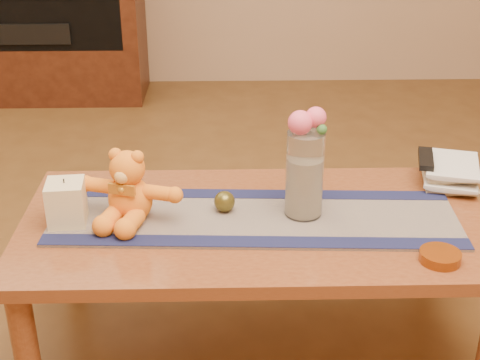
{
  "coord_description": "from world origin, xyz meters",
  "views": [
    {
      "loc": [
        -0.09,
        -1.77,
        1.44
      ],
      "look_at": [
        -0.05,
        0.0,
        0.58
      ],
      "focal_mm": 51.09,
      "sensor_mm": 36.0,
      "label": 1
    }
  ],
  "objects_px": {
    "pillar_candle": "(66,202)",
    "glass_vase": "(305,174)",
    "teddy_bear": "(129,185)",
    "bronze_ball": "(224,201)",
    "book_bottom": "(423,178)",
    "amber_dish": "(440,257)",
    "tv_remote": "(426,159)"
  },
  "relations": [
    {
      "from": "glass_vase",
      "to": "tv_remote",
      "type": "relative_size",
      "value": 1.62
    },
    {
      "from": "tv_remote",
      "to": "pillar_candle",
      "type": "bearing_deg",
      "value": -154.03
    },
    {
      "from": "tv_remote",
      "to": "amber_dish",
      "type": "relative_size",
      "value": 1.45
    },
    {
      "from": "glass_vase",
      "to": "bronze_ball",
      "type": "bearing_deg",
      "value": 174.22
    },
    {
      "from": "book_bottom",
      "to": "amber_dish",
      "type": "relative_size",
      "value": 2.02
    },
    {
      "from": "book_bottom",
      "to": "tv_remote",
      "type": "distance_m",
      "value": 0.08
    },
    {
      "from": "pillar_candle",
      "to": "glass_vase",
      "type": "bearing_deg",
      "value": 2.63
    },
    {
      "from": "glass_vase",
      "to": "book_bottom",
      "type": "height_order",
      "value": "glass_vase"
    },
    {
      "from": "bronze_ball",
      "to": "book_bottom",
      "type": "bearing_deg",
      "value": 17.35
    },
    {
      "from": "teddy_bear",
      "to": "book_bottom",
      "type": "height_order",
      "value": "teddy_bear"
    },
    {
      "from": "pillar_candle",
      "to": "bronze_ball",
      "type": "bearing_deg",
      "value": 6.92
    },
    {
      "from": "pillar_candle",
      "to": "book_bottom",
      "type": "height_order",
      "value": "pillar_candle"
    },
    {
      "from": "teddy_bear",
      "to": "amber_dish",
      "type": "relative_size",
      "value": 2.74
    },
    {
      "from": "glass_vase",
      "to": "tv_remote",
      "type": "bearing_deg",
      "value": 27.5
    },
    {
      "from": "teddy_bear",
      "to": "book_bottom",
      "type": "distance_m",
      "value": 0.97
    },
    {
      "from": "amber_dish",
      "to": "glass_vase",
      "type": "bearing_deg",
      "value": 142.78
    },
    {
      "from": "tv_remote",
      "to": "amber_dish",
      "type": "distance_m",
      "value": 0.49
    },
    {
      "from": "pillar_candle",
      "to": "bronze_ball",
      "type": "height_order",
      "value": "pillar_candle"
    },
    {
      "from": "pillar_candle",
      "to": "glass_vase",
      "type": "distance_m",
      "value": 0.69
    },
    {
      "from": "teddy_bear",
      "to": "book_bottom",
      "type": "bearing_deg",
      "value": 30.75
    },
    {
      "from": "tv_remote",
      "to": "teddy_bear",
      "type": "bearing_deg",
      "value": -153.32
    },
    {
      "from": "glass_vase",
      "to": "tv_remote",
      "type": "xyz_separation_m",
      "value": [
        0.42,
        0.22,
        -0.05
      ]
    },
    {
      "from": "glass_vase",
      "to": "amber_dish",
      "type": "relative_size",
      "value": 2.36
    },
    {
      "from": "bronze_ball",
      "to": "pillar_candle",
      "type": "bearing_deg",
      "value": -173.08
    },
    {
      "from": "book_bottom",
      "to": "teddy_bear",
      "type": "bearing_deg",
      "value": -155.78
    },
    {
      "from": "pillar_candle",
      "to": "tv_remote",
      "type": "distance_m",
      "value": 1.14
    },
    {
      "from": "teddy_bear",
      "to": "bronze_ball",
      "type": "distance_m",
      "value": 0.29
    },
    {
      "from": "glass_vase",
      "to": "book_bottom",
      "type": "relative_size",
      "value": 1.17
    },
    {
      "from": "pillar_candle",
      "to": "book_bottom",
      "type": "relative_size",
      "value": 0.57
    },
    {
      "from": "glass_vase",
      "to": "bronze_ball",
      "type": "relative_size",
      "value": 4.11
    },
    {
      "from": "bronze_ball",
      "to": "amber_dish",
      "type": "height_order",
      "value": "bronze_ball"
    },
    {
      "from": "amber_dish",
      "to": "book_bottom",
      "type": "bearing_deg",
      "value": 80.06
    }
  ]
}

